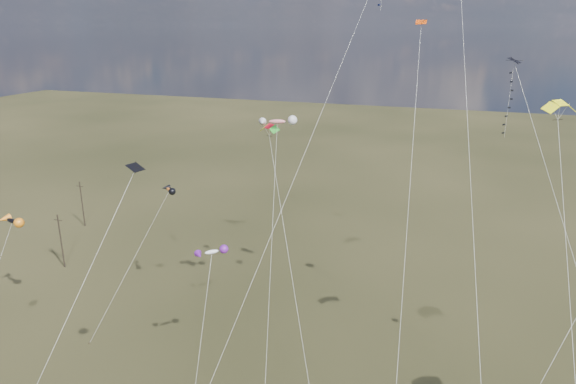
% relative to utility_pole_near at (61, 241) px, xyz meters
% --- Properties ---
extents(utility_pole_near, '(1.40, 0.20, 8.00)m').
position_rel_utility_pole_near_xyz_m(utility_pole_near, '(0.00, 0.00, 0.00)').
color(utility_pole_near, black).
rests_on(utility_pole_near, ground).
extents(utility_pole_far, '(1.40, 0.20, 8.00)m').
position_rel_utility_pole_near_xyz_m(utility_pole_far, '(-8.00, 14.00, 0.00)').
color(utility_pole_far, black).
rests_on(utility_pole_far, ground).
extents(diamond_black_high, '(12.40, 17.11, 30.39)m').
position_rel_utility_pole_near_xyz_m(diamond_black_high, '(56.31, -4.31, 21.57)').
color(diamond_black_high, black).
rests_on(diamond_black_high, ground).
extents(diamond_navy_tall, '(11.50, 20.22, 38.33)m').
position_rel_utility_pole_near_xyz_m(diamond_navy_tall, '(43.37, -8.35, 28.74)').
color(diamond_navy_tall, '#0B1C53').
rests_on(diamond_navy_tall, ground).
extents(diamond_black_mid, '(7.69, 14.07, 24.21)m').
position_rel_utility_pole_near_xyz_m(diamond_black_mid, '(29.73, -28.30, 13.69)').
color(diamond_black_mid, black).
rests_on(diamond_black_mid, ground).
extents(diamond_orange_center, '(2.67, 22.85, 33.49)m').
position_rel_utility_pole_near_xyz_m(diamond_orange_center, '(48.69, -14.63, 18.43)').
color(diamond_orange_center, '#E64104').
rests_on(diamond_orange_center, ground).
extents(parafoil_yellow, '(4.34, 21.94, 28.28)m').
position_rel_utility_pole_near_xyz_m(parafoil_yellow, '(58.65, -10.90, 23.43)').
color(parafoil_yellow, '#FDF815').
rests_on(parafoil_yellow, ground).
extents(parafoil_tricolor, '(11.05, 15.89, 23.87)m').
position_rel_utility_pole_near_xyz_m(parafoil_tricolor, '(33.57, -4.83, 19.09)').
color(parafoil_tricolor, yellow).
rests_on(parafoil_tricolor, ground).
extents(novelty_black_orange, '(3.57, 9.61, 12.48)m').
position_rel_utility_pole_near_xyz_m(novelty_black_orange, '(4.55, -11.46, 7.79)').
color(novelty_black_orange, black).
rests_on(novelty_black_orange, ground).
extents(novelty_orange_black, '(6.09, 11.88, 15.42)m').
position_rel_utility_pole_near_xyz_m(novelty_orange_black, '(20.58, -3.80, 10.78)').
color(novelty_orange_black, orange).
rests_on(novelty_orange_black, ground).
extents(novelty_white_purple, '(3.70, 12.04, 14.07)m').
position_rel_utility_pole_near_xyz_m(novelty_white_purple, '(31.80, -15.14, 9.48)').
color(novelty_white_purple, white).
rests_on(novelty_white_purple, ground).
extents(novelty_redwhite_stripe, '(5.26, 14.53, 24.49)m').
position_rel_utility_pole_near_xyz_m(novelty_redwhite_stripe, '(34.57, -5.28, 19.76)').
color(novelty_redwhite_stripe, red).
rests_on(novelty_redwhite_stripe, ground).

